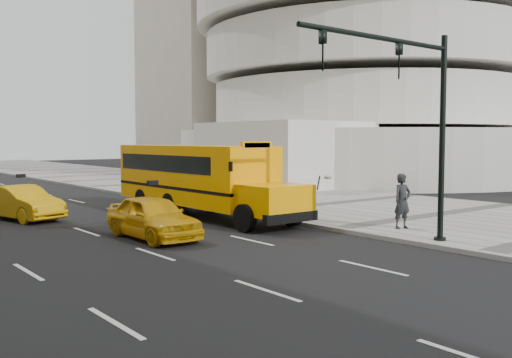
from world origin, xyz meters
TOP-DOWN VIEW (x-y plane):
  - ground at (0.00, 0.00)m, footprint 140.00×140.00m
  - sidewalk_museum at (12.00, 0.00)m, footprint 12.00×140.00m
  - curb_museum at (6.00, 0.00)m, footprint 0.30×140.00m
  - guggenheim at (29.37, 18.51)m, footprint 33.20×42.20m
  - school_bus at (4.50, 1.37)m, footprint 2.96×11.56m
  - taxi_near at (0.21, -2.70)m, footprint 1.70×4.21m
  - taxi_far at (-1.85, 4.58)m, footprint 2.49×4.45m
  - pedestrian at (7.62, -7.05)m, footprint 0.77×0.58m
  - traffic_signal at (5.19, -9.25)m, footprint 6.18×0.36m

SIDE VIEW (x-z plane):
  - ground at x=0.00m, z-range 0.00..0.00m
  - sidewalk_museum at x=12.00m, z-range 0.00..0.15m
  - curb_museum at x=6.00m, z-range 0.00..0.15m
  - taxi_far at x=-1.85m, z-range 0.00..1.39m
  - taxi_near at x=0.21m, z-range 0.00..1.44m
  - pedestrian at x=7.62m, z-range 0.15..2.08m
  - school_bus at x=4.50m, z-range 0.17..3.36m
  - traffic_signal at x=5.19m, z-range 0.89..7.29m
  - guggenheim at x=29.37m, z-range -3.92..31.08m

